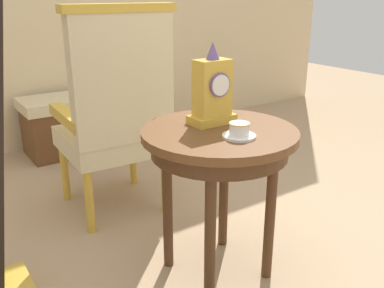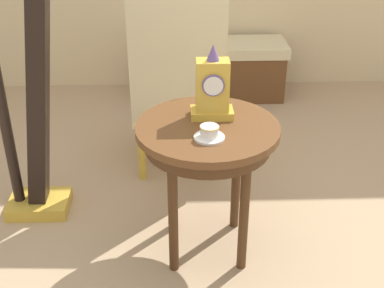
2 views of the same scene
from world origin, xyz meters
The scene contains 7 objects.
ground_plane centered at (0.00, 0.00, 0.00)m, with size 10.00×10.00×0.00m, color tan.
side_table centered at (0.06, 0.09, 0.58)m, with size 0.64×0.64×0.67m.
teacup_left centered at (0.06, -0.04, 0.70)m, with size 0.13×0.13×0.06m.
mantel_clock centered at (0.08, 0.17, 0.80)m, with size 0.19×0.11×0.34m.
armchair centered at (-0.06, 0.83, 0.59)m, with size 0.57×0.55×1.14m.
harp centered at (-0.80, 0.42, 0.70)m, with size 0.40×0.24×1.74m.
window_bench centered at (0.25, 1.95, 0.22)m, with size 1.09×0.40×0.44m.
Camera 2 is at (-0.08, -1.93, 1.69)m, focal length 48.64 mm.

